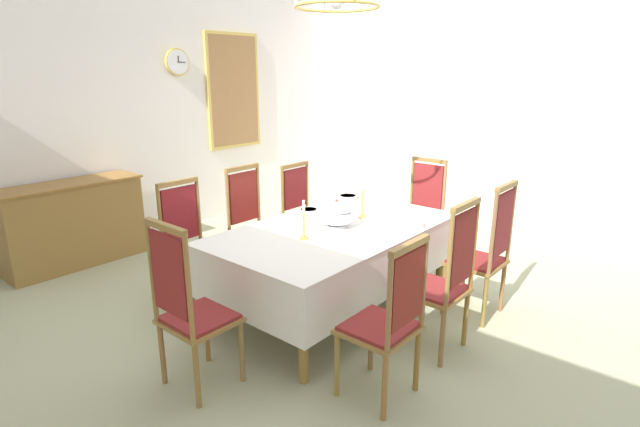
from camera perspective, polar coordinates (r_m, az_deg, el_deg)
ground at (r=4.44m, az=1.74°, el=-11.17°), size 6.47×6.15×0.04m
back_wall at (r=6.38m, az=-20.93°, el=11.24°), size 6.47×0.08×3.17m
right_wall at (r=6.84m, az=19.71°, el=11.62°), size 0.08×6.15×3.17m
dining_table at (r=4.17m, az=1.75°, el=-2.58°), size 2.13×1.22×0.75m
tablecloth at (r=4.18m, az=1.75°, el=-3.08°), size 2.15×1.24×0.43m
chair_south_a at (r=3.12m, az=7.87°, el=-12.01°), size 0.44×0.42×1.08m
chair_north_a at (r=4.44m, az=-14.79°, el=-3.47°), size 0.44×0.42×1.12m
chair_south_b at (r=3.68m, az=14.17°, el=-7.28°), size 0.44×0.42×1.17m
chair_north_b at (r=4.87m, az=-7.80°, el=-1.26°), size 0.44×0.42×1.14m
chair_south_c at (r=4.32m, az=18.60°, el=-4.12°), size 0.44×0.42×1.17m
chair_north_c at (r=5.37m, az=-1.89°, el=0.26°), size 0.44×0.42×1.06m
chair_head_west at (r=3.28m, az=-14.91°, el=-10.44°), size 0.42×0.44×1.17m
chair_head_east at (r=5.38m, az=11.61°, el=0.22°), size 0.42×0.44×1.13m
soup_tureen at (r=4.13m, az=1.94°, el=0.01°), size 0.31×0.31×0.24m
candlestick_west at (r=3.83m, az=-1.89°, el=-1.22°), size 0.07×0.07×0.31m
candlestick_east at (r=4.41m, az=4.96°, el=1.38°), size 0.07×0.07×0.36m
bowl_near_left at (r=5.06m, az=3.25°, el=1.93°), size 0.19×0.19×0.04m
bowl_near_right at (r=4.79m, az=0.70°, el=1.16°), size 0.17×0.17×0.04m
bowl_far_left at (r=4.23m, az=10.81°, el=-1.15°), size 0.19×0.19×0.05m
bowl_far_right at (r=4.54m, az=-1.32°, el=0.31°), size 0.18×0.18×0.04m
spoon_primary at (r=5.18m, az=3.93°, el=2.06°), size 0.06×0.17×0.01m
spoon_secondary at (r=4.90m, az=1.36°, el=1.28°), size 0.06×0.17×0.01m
sideboard at (r=5.87m, az=-26.67°, el=-1.07°), size 1.44×0.48×0.90m
mounted_clock at (r=6.63m, az=-16.23°, el=16.49°), size 0.33×0.06×0.33m
framed_painting at (r=7.18m, az=-9.96°, el=13.78°), size 0.90×0.05×1.56m
chandelier at (r=3.98m, az=1.99°, el=22.99°), size 0.66×0.65×0.66m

